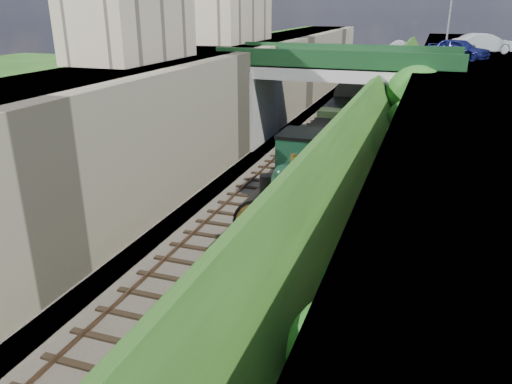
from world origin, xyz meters
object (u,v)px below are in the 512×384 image
at_px(road_bridge, 345,94).
at_px(locomotive, 292,193).
at_px(tree, 418,98).
at_px(tender, 325,156).
at_px(car_silver, 484,43).
at_px(car_blue, 458,49).
at_px(lamppost, 451,10).

bearing_deg(road_bridge, locomotive, -89.00).
height_order(tree, locomotive, tree).
relative_size(locomotive, tender, 1.70).
relative_size(car_silver, tender, 0.79).
bearing_deg(car_blue, tender, 175.11).
height_order(road_bridge, tree, road_bridge).
relative_size(tree, car_silver, 1.39).
height_order(car_silver, locomotive, car_silver).
xyz_separation_m(lamppost, car_blue, (0.81, -1.64, -2.59)).
bearing_deg(car_blue, locomotive, -174.22).
height_order(car_silver, tender, car_silver).
relative_size(tree, car_blue, 1.54).
bearing_deg(car_blue, lamppost, 52.15).
bearing_deg(road_bridge, tender, -87.98).
bearing_deg(lamppost, road_bridge, -136.25).
relative_size(car_blue, locomotive, 0.42).
bearing_deg(tender, lamppost, 65.34).
xyz_separation_m(tree, lamppost, (1.41, 9.31, 4.92)).
bearing_deg(tree, car_blue, 73.81).
height_order(road_bridge, tender, road_bridge).
xyz_separation_m(locomotive, tender, (-0.00, 7.36, -0.27)).
height_order(locomotive, tender, locomotive).
relative_size(lamppost, tender, 1.00).
relative_size(lamppost, car_blue, 1.40).
distance_m(car_blue, car_silver, 6.23).
relative_size(tree, locomotive, 0.65).
bearing_deg(car_silver, lamppost, 122.08).
height_order(lamppost, locomotive, lamppost).
bearing_deg(tree, road_bridge, 147.23).
xyz_separation_m(tree, tender, (-4.71, -4.04, -3.03)).
distance_m(tree, car_silver, 14.40).
xyz_separation_m(road_bridge, car_silver, (9.28, 10.34, 2.95)).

